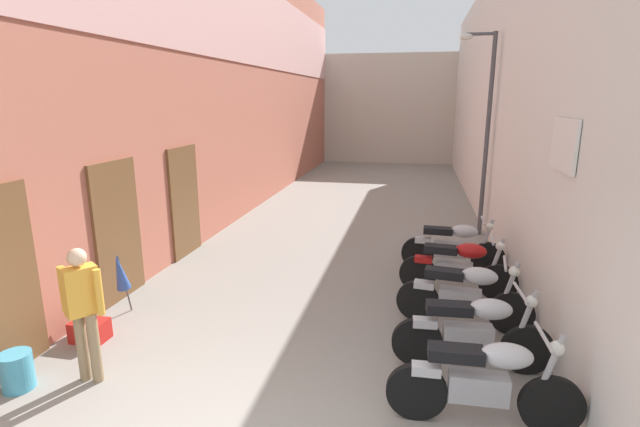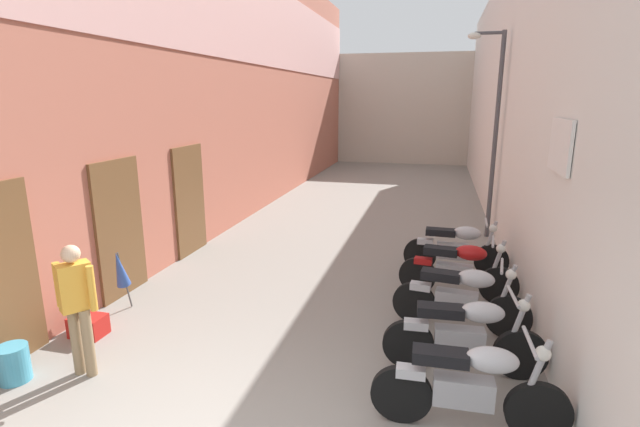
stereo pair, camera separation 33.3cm
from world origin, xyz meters
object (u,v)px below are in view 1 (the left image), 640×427
object	(u,v)px
water_jug_near_door	(17,371)
street_lamp	(484,120)
umbrella_leaning	(120,272)
motorcycle_fourth	(458,266)
motorcycle_second	(473,330)
plastic_crate	(90,331)
motorcycle_nearest	(485,380)
motorcycle_fifth	(453,245)
pedestrian_by_doorway	(83,305)
motorcycle_third	(465,294)

from	to	relation	value
water_jug_near_door	street_lamp	size ratio (longest dim) A/B	0.09
water_jug_near_door	street_lamp	world-z (taller)	street_lamp
street_lamp	umbrella_leaning	bearing A→B (deg)	-135.29
motorcycle_fourth	umbrella_leaning	size ratio (longest dim) A/B	1.91
motorcycle_second	motorcycle_fourth	size ratio (longest dim) A/B	1.00
plastic_crate	water_jug_near_door	bearing A→B (deg)	-94.02
motorcycle_second	motorcycle_fourth	distance (m)	2.17
motorcycle_fourth	street_lamp	world-z (taller)	street_lamp
motorcycle_nearest	motorcycle_fifth	xyz separation A→B (m)	(-0.00, 4.31, 0.00)
street_lamp	motorcycle_second	bearing A→B (deg)	-96.69
motorcycle_fifth	umbrella_leaning	xyz separation A→B (m)	(-4.86, -2.86, 0.18)
motorcycle_nearest	motorcycle_fifth	world-z (taller)	same
plastic_crate	pedestrian_by_doorway	bearing A→B (deg)	-52.22
motorcycle_second	motorcycle_fifth	xyz separation A→B (m)	(0.00, 3.30, 0.00)
motorcycle_fifth	umbrella_leaning	world-z (taller)	motorcycle_fifth
motorcycle_third	umbrella_leaning	size ratio (longest dim) A/B	1.91
motorcycle_fourth	motorcycle_fifth	bearing A→B (deg)	90.00
motorcycle_nearest	water_jug_near_door	size ratio (longest dim) A/B	4.41
umbrella_leaning	street_lamp	size ratio (longest dim) A/B	0.21
motorcycle_fourth	water_jug_near_door	bearing A→B (deg)	-144.13
umbrella_leaning	pedestrian_by_doorway	bearing A→B (deg)	-68.34
motorcycle_fourth	motorcycle_nearest	bearing A→B (deg)	-90.00
motorcycle_fourth	umbrella_leaning	xyz separation A→B (m)	(-4.86, -1.73, 0.18)
street_lamp	pedestrian_by_doorway	bearing A→B (deg)	-125.11
pedestrian_by_doorway	water_jug_near_door	xyz separation A→B (m)	(-0.69, -0.30, -0.71)
pedestrian_by_doorway	motorcycle_fourth	bearing A→B (deg)	37.55
motorcycle_second	motorcycle_fifth	size ratio (longest dim) A/B	1.00
street_lamp	motorcycle_third	bearing A→B (deg)	-98.15
motorcycle_fifth	motorcycle_fourth	bearing A→B (deg)	-90.00
plastic_crate	umbrella_leaning	distance (m)	0.92
water_jug_near_door	plastic_crate	distance (m)	1.09
motorcycle_fifth	plastic_crate	distance (m)	6.06
water_jug_near_door	pedestrian_by_doorway	bearing A→B (deg)	23.81
plastic_crate	motorcycle_fifth	bearing A→B (deg)	36.58
motorcycle_third	motorcycle_fifth	world-z (taller)	same
motorcycle_fifth	street_lamp	distance (m)	3.47
umbrella_leaning	motorcycle_fifth	bearing A→B (deg)	30.49
motorcycle_nearest	street_lamp	size ratio (longest dim) A/B	0.41
street_lamp	motorcycle_fifth	bearing A→B (deg)	-104.80
motorcycle_fifth	street_lamp	size ratio (longest dim) A/B	0.41
motorcycle_second	water_jug_near_door	world-z (taller)	motorcycle_second
motorcycle_nearest	motorcycle_fifth	size ratio (longest dim) A/B	1.00
pedestrian_by_doorway	umbrella_leaning	xyz separation A→B (m)	(-0.61, 1.53, -0.24)
motorcycle_third	water_jug_near_door	size ratio (longest dim) A/B	4.39
motorcycle_second	motorcycle_third	bearing A→B (deg)	90.00
motorcycle_third	umbrella_leaning	bearing A→B (deg)	-172.58
pedestrian_by_doorway	plastic_crate	bearing A→B (deg)	127.78
pedestrian_by_doorway	water_jug_near_door	size ratio (longest dim) A/B	3.74
motorcycle_fourth	pedestrian_by_doorway	bearing A→B (deg)	-142.45
motorcycle_third	water_jug_near_door	world-z (taller)	motorcycle_third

